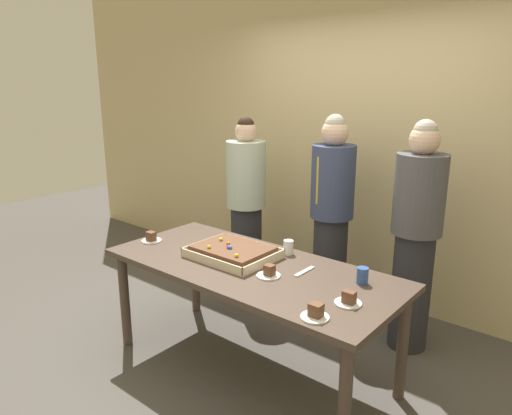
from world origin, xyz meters
name	(u,v)px	position (x,y,z in m)	size (l,w,h in m)	color
ground_plane	(251,368)	(0.00, 0.00, 0.00)	(12.00, 12.00, 0.00)	#4C4742
interior_back_panel	(369,133)	(0.00, 1.60, 1.50)	(8.00, 0.12, 3.00)	#CCB784
party_table	(250,277)	(0.00, 0.00, 0.69)	(2.01, 0.88, 0.77)	#47382D
sheet_cake	(233,252)	(-0.19, 0.04, 0.81)	(0.57, 0.44, 0.10)	beige
plated_slice_near_left	(151,238)	(-0.88, -0.11, 0.80)	(0.15, 0.15, 0.08)	white
plated_slice_near_right	(349,300)	(0.77, -0.09, 0.80)	(0.15, 0.15, 0.08)	white
plated_slice_far_left	(269,273)	(0.21, -0.07, 0.79)	(0.15, 0.15, 0.08)	white
plated_slice_far_right	(315,313)	(0.72, -0.33, 0.80)	(0.15, 0.15, 0.08)	white
drink_cup_nearest	(288,247)	(0.07, 0.33, 0.82)	(0.07, 0.07, 0.10)	white
drink_cup_middle	(362,276)	(0.70, 0.21, 0.82)	(0.07, 0.07, 0.10)	#2D5199
cake_server_utensil	(304,271)	(0.34, 0.13, 0.77)	(0.03, 0.20, 0.01)	silver
person_serving_front	(416,235)	(0.72, 0.98, 0.88)	(0.35, 0.35, 1.70)	#28282D
person_green_shirt_behind	(332,215)	(-0.02, 1.05, 0.88)	(0.35, 0.35, 1.70)	#28282D
person_striped_tie_right	(246,204)	(-0.89, 0.99, 0.84)	(0.36, 0.36, 1.64)	#28282D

